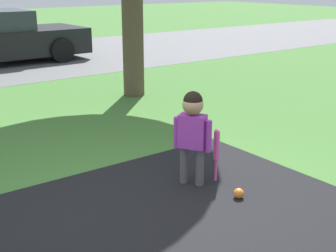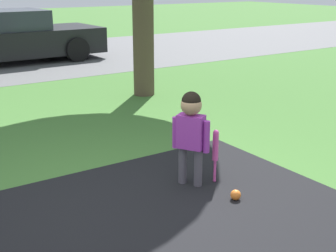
# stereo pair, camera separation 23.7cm
# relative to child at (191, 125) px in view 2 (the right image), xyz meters

# --- Properties ---
(ground_plane) EXTENTS (60.00, 60.00, 0.00)m
(ground_plane) POSITION_rel_child_xyz_m (-0.99, -0.09, -0.62)
(ground_plane) COLOR #3D6B2D
(child) EXTENTS (0.26, 0.34, 0.96)m
(child) POSITION_rel_child_xyz_m (0.00, 0.00, 0.00)
(child) COLOR #4C4751
(child) RESTS_ON ground
(baseball_bat) EXTENTS (0.06, 0.06, 0.56)m
(baseball_bat) POSITION_rel_child_xyz_m (0.24, -0.09, -0.26)
(baseball_bat) COLOR #E54CA5
(baseball_bat) RESTS_ON ground
(sports_ball) EXTENTS (0.10, 0.10, 0.10)m
(sports_ball) POSITION_rel_child_xyz_m (0.15, -0.52, -0.57)
(sports_ball) COLOR orange
(sports_ball) RESTS_ON ground
(parked_car) EXTENTS (4.52, 2.06, 1.27)m
(parked_car) POSITION_rel_child_xyz_m (0.58, 8.39, -0.02)
(parked_car) COLOR black
(parked_car) RESTS_ON ground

